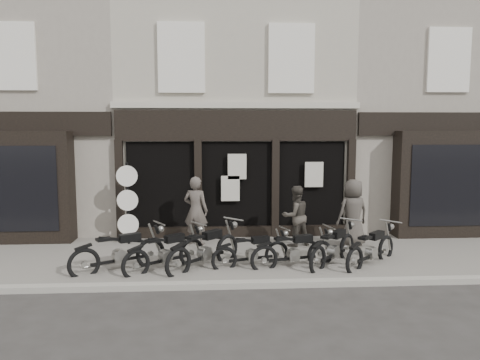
{
  "coord_description": "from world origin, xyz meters",
  "views": [
    {
      "loc": [
        -0.74,
        -10.91,
        3.44
      ],
      "look_at": [
        0.01,
        1.6,
        1.99
      ],
      "focal_mm": 35.0,
      "sensor_mm": 36.0,
      "label": 1
    }
  ],
  "objects": [
    {
      "name": "neighbour_left",
      "position": [
        -6.35,
        5.9,
        4.04
      ],
      "size": [
        5.6,
        6.73,
        8.34
      ],
      "color": "gray",
      "rests_on": "ground"
    },
    {
      "name": "motorcycle_4",
      "position": [
        1.19,
        -0.14,
        0.41
      ],
      "size": [
        2.1,
        0.85,
        1.03
      ],
      "rotation": [
        0.0,
        0.0,
        0.26
      ],
      "color": "black",
      "rests_on": "ground"
    },
    {
      "name": "motorcycle_3",
      "position": [
        0.21,
        -0.02,
        0.38
      ],
      "size": [
        1.94,
        0.92,
        0.96
      ],
      "rotation": [
        0.0,
        0.0,
        0.33
      ],
      "color": "black",
      "rests_on": "ground"
    },
    {
      "name": "motorcycle_0",
      "position": [
        -2.9,
        -0.14,
        0.44
      ],
      "size": [
        2.11,
        1.45,
        1.12
      ],
      "rotation": [
        0.0,
        0.0,
        0.53
      ],
      "color": "black",
      "rests_on": "ground"
    },
    {
      "name": "central_building",
      "position": [
        0.0,
        5.95,
        4.08
      ],
      "size": [
        7.3,
        6.22,
        8.34
      ],
      "color": "#A29B8A",
      "rests_on": "ground"
    },
    {
      "name": "ground_plane",
      "position": [
        0.0,
        0.0,
        0.0
      ],
      "size": [
        90.0,
        90.0,
        0.0
      ],
      "primitive_type": "plane",
      "color": "#2D2B28",
      "rests_on": "ground"
    },
    {
      "name": "man_right",
      "position": [
        3.14,
        1.6,
        1.05
      ],
      "size": [
        1.04,
        0.83,
        1.87
      ],
      "primitive_type": "imported",
      "rotation": [
        0.0,
        0.0,
        3.43
      ],
      "color": "#413C36",
      "rests_on": "pavement"
    },
    {
      "name": "kerb",
      "position": [
        0.0,
        -1.25,
        0.07
      ],
      "size": [
        30.0,
        0.25,
        0.13
      ],
      "primitive_type": "cube",
      "color": "gray",
      "rests_on": "ground_plane"
    },
    {
      "name": "pavement",
      "position": [
        0.0,
        0.9,
        0.06
      ],
      "size": [
        30.0,
        4.2,
        0.12
      ],
      "primitive_type": "cube",
      "color": "slate",
      "rests_on": "ground_plane"
    },
    {
      "name": "motorcycle_2",
      "position": [
        -0.93,
        -0.04,
        0.45
      ],
      "size": [
        1.85,
        1.87,
        1.13
      ],
      "rotation": [
        0.0,
        0.0,
        0.79
      ],
      "color": "black",
      "rests_on": "ground"
    },
    {
      "name": "man_centre",
      "position": [
        1.56,
        1.73,
        0.96
      ],
      "size": [
        0.99,
        0.89,
        1.68
      ],
      "primitive_type": "imported",
      "rotation": [
        0.0,
        0.0,
        3.51
      ],
      "color": "#3C3731",
      "rests_on": "pavement"
    },
    {
      "name": "motorcycle_1",
      "position": [
        -1.83,
        -0.14,
        0.43
      ],
      "size": [
        1.9,
        1.59,
        1.07
      ],
      "rotation": [
        0.0,
        0.0,
        0.66
      ],
      "color": "black",
      "rests_on": "ground"
    },
    {
      "name": "motorcycle_5",
      "position": [
        2.21,
        0.05,
        0.42
      ],
      "size": [
        1.67,
        1.82,
        1.07
      ],
      "rotation": [
        0.0,
        0.0,
        0.84
      ],
      "color": "black",
      "rests_on": "ground"
    },
    {
      "name": "advert_sign_post",
      "position": [
        -3.11,
        2.2,
        1.18
      ],
      "size": [
        0.59,
        0.38,
        2.43
      ],
      "rotation": [
        0.0,
        0.0,
        0.04
      ],
      "color": "black",
      "rests_on": "ground"
    },
    {
      "name": "neighbour_right",
      "position": [
        6.35,
        5.9,
        4.04
      ],
      "size": [
        5.6,
        6.73,
        8.34
      ],
      "color": "gray",
      "rests_on": "ground"
    },
    {
      "name": "man_left",
      "position": [
        -1.2,
        2.06,
        1.08
      ],
      "size": [
        0.82,
        0.67,
        1.93
      ],
      "primitive_type": "imported",
      "rotation": [
        0.0,
        0.0,
        2.8
      ],
      "color": "#4F4741",
      "rests_on": "pavement"
    },
    {
      "name": "motorcycle_6",
      "position": [
        3.1,
        -0.09,
        0.42
      ],
      "size": [
        1.78,
        1.66,
        1.05
      ],
      "rotation": [
        0.0,
        0.0,
        0.74
      ],
      "color": "black",
      "rests_on": "ground"
    }
  ]
}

